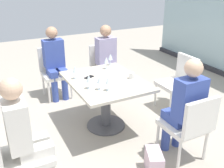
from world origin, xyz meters
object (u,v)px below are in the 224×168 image
chair_far_left (105,66)px  chair_side_end (54,69)px  chair_front_right (16,153)px  wine_glass_5 (89,79)px  person_side_end (55,60)px  chair_far_right (190,124)px  wine_glass_1 (110,57)px  wine_glass_4 (75,70)px  coffee_cup (132,75)px  cell_phone_on_table (89,77)px  person_far_left (107,57)px  person_front_right (25,132)px  person_far_right (185,104)px  wine_glass_3 (106,60)px  wine_glass_0 (108,81)px  chair_near_window (179,79)px  wine_glass_2 (100,80)px  handbag_0 (154,163)px  dining_table_main (106,92)px

chair_far_left → chair_side_end: bearing=-107.3°
chair_side_end → chair_front_right: 2.34m
chair_front_right → wine_glass_5: wine_glass_5 is taller
chair_far_left → person_side_end: (-0.16, -0.87, 0.20)m
chair_far_right → chair_front_right: bearing=-101.4°
wine_glass_1 → chair_front_right: bearing=-52.5°
wine_glass_4 → coffee_cup: wine_glass_4 is taller
chair_far_left → cell_phone_on_table: size_ratio=6.04×
person_far_left → person_front_right: (1.75, -1.73, 0.00)m
person_far_left → chair_side_end: bearing=-113.6°
person_far_right → wine_glass_3: bearing=-167.5°
person_far_right → person_front_right: (-0.26, -1.73, 0.00)m
chair_far_left → wine_glass_4: size_ratio=4.70×
person_far_left → wine_glass_0: size_ratio=6.81×
wine_glass_4 → cell_phone_on_table: size_ratio=1.28×
person_far_right → chair_near_window: bearing=141.7°
wine_glass_5 → coffee_cup: bearing=93.7°
wine_glass_1 → coffee_cup: 0.65m
chair_far_right → wine_glass_4: 1.65m
chair_far_left → wine_glass_1: bearing=-17.1°
chair_front_right → wine_glass_1: size_ratio=4.70×
chair_far_right → wine_glass_2: (-0.86, -0.72, 0.37)m
chair_side_end → person_front_right: size_ratio=0.69×
person_side_end → wine_glass_4: 1.06m
chair_far_right → handbag_0: chair_far_right is taller
chair_front_right → wine_glass_3: wine_glass_3 is taller
person_far_left → wine_glass_5: bearing=-35.5°
chair_far_right → chair_side_end: same height
chair_side_end → wine_glass_1: (0.86, 0.69, 0.37)m
person_front_right → coffee_cup: size_ratio=14.00×
dining_table_main → wine_glass_3: bearing=152.4°
chair_side_end → person_far_left: person_far_left is taller
wine_glass_2 → wine_glass_0: bearing=48.8°
wine_glass_2 → person_front_right: bearing=-63.9°
wine_glass_1 → wine_glass_4: same height
chair_far_left → chair_front_right: (1.86, -1.84, 0.00)m
chair_side_end → wine_glass_2: size_ratio=4.70×
coffee_cup → person_front_right: bearing=-67.9°
chair_far_left → wine_glass_1: size_ratio=4.70×
person_front_right → wine_glass_3: (-1.15, 1.42, 0.16)m
chair_side_end → wine_glass_4: wine_glass_4 is taller
person_front_right → coffee_cup: person_front_right is taller
wine_glass_1 → wine_glass_4: (0.29, -0.69, 0.00)m
person_far_right → wine_glass_0: 0.95m
chair_far_right → person_far_left: bearing=180.0°
chair_far_left → wine_glass_4: (0.88, -0.87, 0.37)m
handbag_0 → wine_glass_4: bearing=-140.3°
dining_table_main → person_side_end: bearing=-164.7°
cell_phone_on_table → person_far_left: bearing=114.4°
wine_glass_0 → wine_glass_4: size_ratio=1.00×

